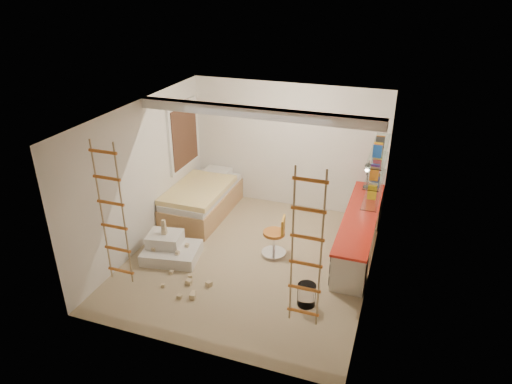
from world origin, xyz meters
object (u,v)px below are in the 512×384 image
at_px(desk, 359,231).
at_px(swivel_chair, 275,241).
at_px(play_platform, 170,249).
at_px(bed, 202,200).

distance_m(desk, swivel_chair, 1.48).
xyz_separation_m(swivel_chair, play_platform, (-1.70, -0.69, -0.11)).
distance_m(swivel_chair, play_platform, 1.84).
relative_size(desk, swivel_chair, 3.80).
relative_size(desk, bed, 1.40).
height_order(desk, play_platform, desk).
height_order(desk, bed, desk).
distance_m(bed, swivel_chair, 2.07).
bearing_deg(desk, play_platform, -157.40).
bearing_deg(bed, swivel_chair, -27.22).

